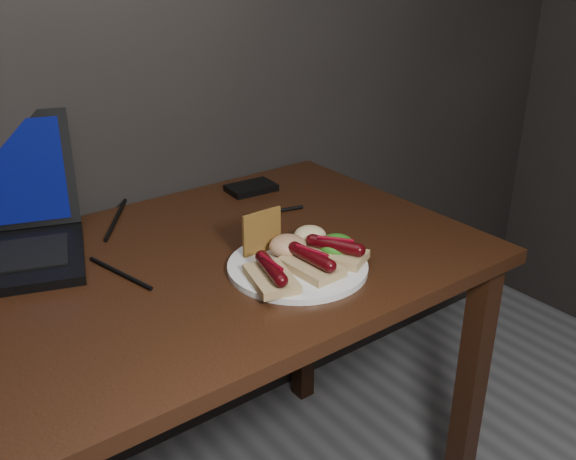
# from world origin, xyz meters

# --- Properties ---
(desk) EXTENTS (1.40, 0.70, 0.75)m
(desk) POSITION_xyz_m (0.00, 1.38, 0.66)
(desk) COLOR #361E0D
(desk) RESTS_ON ground
(hard_drive) EXTENTS (0.12, 0.08, 0.02)m
(hard_drive) POSITION_xyz_m (0.44, 1.63, 0.76)
(hard_drive) COLOR black
(hard_drive) RESTS_ON desk
(desk_cables) EXTENTS (0.92, 0.42, 0.01)m
(desk_cables) POSITION_xyz_m (0.00, 1.53, 0.75)
(desk_cables) COLOR black
(desk_cables) RESTS_ON desk
(plate) EXTENTS (0.30, 0.30, 0.01)m
(plate) POSITION_xyz_m (0.28, 1.24, 0.76)
(plate) COLOR silver
(plate) RESTS_ON desk
(bread_sausage_left) EXTENTS (0.10, 0.13, 0.04)m
(bread_sausage_left) POSITION_xyz_m (0.20, 1.21, 0.78)
(bread_sausage_left) COLOR tan
(bread_sausage_left) RESTS_ON plate
(bread_sausage_center) EXTENTS (0.08, 0.12, 0.04)m
(bread_sausage_center) POSITION_xyz_m (0.29, 1.20, 0.78)
(bread_sausage_center) COLOR tan
(bread_sausage_center) RESTS_ON plate
(bread_sausage_right) EXTENTS (0.11, 0.13, 0.04)m
(bread_sausage_right) POSITION_xyz_m (0.35, 1.21, 0.78)
(bread_sausage_right) COLOR tan
(bread_sausage_right) RESTS_ON plate
(crispbread) EXTENTS (0.08, 0.01, 0.08)m
(crispbread) POSITION_xyz_m (0.26, 1.32, 0.80)
(crispbread) COLOR olive
(crispbread) RESTS_ON plate
(salad_greens) EXTENTS (0.07, 0.07, 0.04)m
(salad_greens) POSITION_xyz_m (0.37, 1.23, 0.78)
(salad_greens) COLOR #1D5C12
(salad_greens) RESTS_ON plate
(salsa_mound) EXTENTS (0.07, 0.07, 0.04)m
(salsa_mound) POSITION_xyz_m (0.29, 1.28, 0.78)
(salsa_mound) COLOR maroon
(salsa_mound) RESTS_ON plate
(coleslaw_mound) EXTENTS (0.06, 0.06, 0.04)m
(coleslaw_mound) POSITION_xyz_m (0.36, 1.29, 0.78)
(coleslaw_mound) COLOR silver
(coleslaw_mound) RESTS_ON plate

